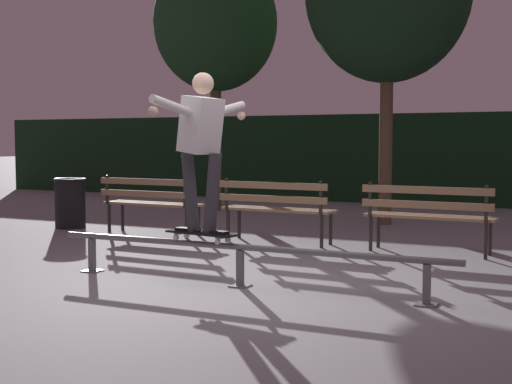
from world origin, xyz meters
The scene contains 10 objects.
ground_plane centered at (0.00, 0.00, 0.00)m, with size 90.00×90.00×0.00m, color gray.
hedge_backdrop centered at (0.00, 9.89, 1.00)m, with size 24.00×1.20×2.01m, color black.
grind_rail centered at (0.00, 0.05, 0.32)m, with size 4.18×0.18×0.41m.
skateboard centered at (-0.42, 0.05, 0.48)m, with size 0.80×0.33×0.09m.
skateboarder centered at (-0.42, 0.05, 1.42)m, with size 0.63×1.39×1.56m.
park_bench_leftmost centered at (-2.86, 2.73, 0.54)m, with size 1.61×0.47×0.88m.
park_bench_left_center centered at (-0.81, 2.73, 0.54)m, with size 1.61×0.47×0.88m.
park_bench_right_center centered at (1.24, 2.73, 0.54)m, with size 1.61×0.47×0.88m.
tree_far_left centered at (-3.75, 6.41, 3.72)m, with size 2.46×2.46×5.10m.
trash_can centered at (-4.49, 2.87, 0.41)m, with size 0.52×0.52×0.80m.
Camera 1 is at (2.95, -5.79, 1.39)m, focal length 48.35 mm.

